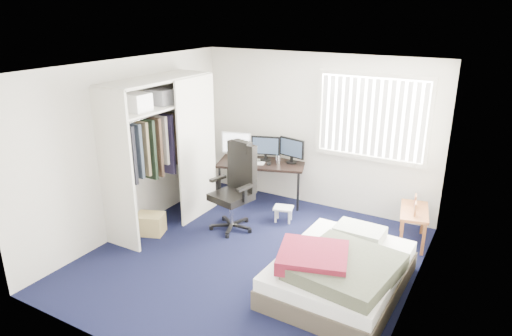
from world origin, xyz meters
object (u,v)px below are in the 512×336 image
object	(u,v)px
bed	(340,270)
desk	(262,160)
office_chair	(235,196)
nightstand	(414,214)

from	to	relation	value
bed	desk	bearing A→B (deg)	137.94
office_chair	nightstand	world-z (taller)	office_chair
desk	office_chair	size ratio (longest dim) A/B	1.19
office_chair	bed	distance (m)	2.11
office_chair	nightstand	bearing A→B (deg)	18.41
desk	bed	bearing A→B (deg)	-42.06
office_chair	bed	xyz separation A→B (m)	(1.93, -0.80, -0.24)
office_chair	nightstand	xyz separation A→B (m)	(2.42, 0.81, -0.07)
office_chair	nightstand	size ratio (longest dim) A/B	1.68
desk	bed	world-z (taller)	desk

